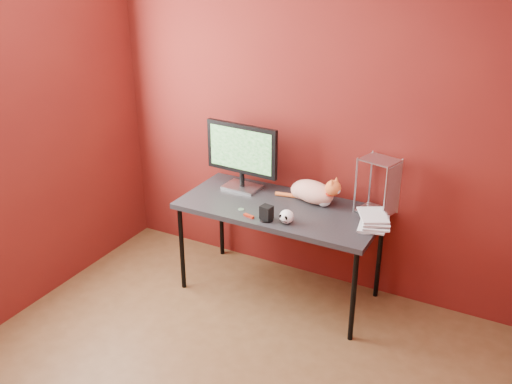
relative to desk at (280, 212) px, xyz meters
The scene contains 11 objects.
room 1.57m from the desk, 83.75° to the right, with size 3.52×3.52×2.61m.
desk is the anchor object (origin of this frame).
monitor 0.56m from the desk, 159.49° to the left, with size 0.61×0.21×0.53m.
cat 0.29m from the desk, 43.33° to the left, with size 0.53×0.27×0.25m.
skull_mug 0.30m from the desk, 55.44° to the right, with size 0.10×0.10×0.10m.
speaker 0.27m from the desk, 86.71° to the right, with size 0.10×0.10×0.11m.
book_stack 0.83m from the desk, ahead, with size 0.28×0.31×0.99m.
wire_rack 0.74m from the desk, 19.23° to the left, with size 0.28×0.25×0.42m.
pocket_knife 0.30m from the desk, 114.04° to the right, with size 0.08×0.02×0.02m, color #9B1D0B.
black_gadget 0.26m from the desk, 88.99° to the right, with size 0.05×0.03×0.02m, color black.
washer 0.30m from the desk, 140.27° to the right, with size 0.04×0.04×0.00m, color #B2B3B8.
Camera 1 is at (1.47, -2.09, 2.57)m, focal length 40.00 mm.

